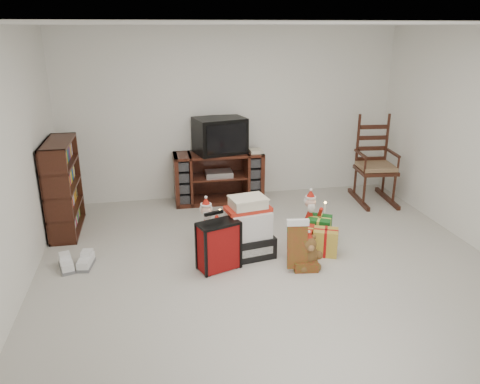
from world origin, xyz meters
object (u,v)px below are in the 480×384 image
(gift_pile, at_px, (248,231))
(rocking_chair, at_px, (373,171))
(bookshelf, at_px, (63,189))
(santa_figurine, at_px, (309,219))
(teddy_bear, at_px, (307,253))
(mrs_claus_figurine, at_px, (207,227))
(tv_stand, at_px, (219,177))
(crt_television, at_px, (220,135))
(gift_cluster, at_px, (315,241))
(red_suitcase, at_px, (219,246))
(sneaker_pair, at_px, (76,263))

(gift_pile, bearing_deg, rocking_chair, 23.02)
(bookshelf, bearing_deg, santa_figurine, -15.16)
(gift_pile, xyz_separation_m, teddy_bear, (0.58, -0.40, -0.14))
(bookshelf, height_order, mrs_claus_figurine, bookshelf)
(bookshelf, bearing_deg, tv_stand, 18.07)
(mrs_claus_figurine, bearing_deg, teddy_bear, -37.06)
(teddy_bear, xyz_separation_m, crt_television, (-0.60, 2.24, 0.83))
(tv_stand, xyz_separation_m, mrs_claus_figurine, (-0.37, -1.47, -0.14))
(tv_stand, bearing_deg, rocking_chair, -8.67)
(tv_stand, bearing_deg, bookshelf, -161.22)
(tv_stand, xyz_separation_m, teddy_bear, (0.63, -2.22, -0.21))
(crt_television, bearing_deg, rocking_chair, -23.24)
(rocking_chair, bearing_deg, gift_cluster, -128.13)
(bookshelf, height_order, gift_cluster, bookshelf)
(tv_stand, relative_size, red_suitcase, 2.05)
(santa_figurine, xyz_separation_m, mrs_claus_figurine, (-1.28, 0.01, -0.00))
(sneaker_pair, bearing_deg, red_suitcase, -17.97)
(teddy_bear, height_order, gift_cluster, teddy_bear)
(teddy_bear, bearing_deg, bookshelf, 150.18)
(gift_pile, xyz_separation_m, mrs_claus_figurine, (-0.42, 0.36, -0.07))
(rocking_chair, xyz_separation_m, gift_cluster, (-1.44, -1.50, -0.32))
(rocking_chair, relative_size, gift_cluster, 1.52)
(red_suitcase, distance_m, gift_cluster, 1.19)
(rocking_chair, xyz_separation_m, mrs_claus_figurine, (-2.65, -1.09, -0.22))
(rocking_chair, xyz_separation_m, crt_television, (-2.25, 0.40, 0.55))
(gift_pile, distance_m, red_suitcase, 0.45)
(rocking_chair, bearing_deg, teddy_bear, -126.16)
(teddy_bear, xyz_separation_m, gift_cluster, (0.22, 0.35, -0.03))
(red_suitcase, relative_size, mrs_claus_figurine, 1.04)
(red_suitcase, bearing_deg, bookshelf, 121.66)
(gift_cluster, bearing_deg, sneaker_pair, 177.35)
(gift_cluster, bearing_deg, teddy_bear, -121.82)
(tv_stand, xyz_separation_m, sneaker_pair, (-1.84, -1.75, -0.32))
(teddy_bear, bearing_deg, gift_pile, 145.42)
(red_suitcase, distance_m, mrs_claus_figurine, 0.61)
(crt_television, bearing_deg, red_suitcase, -112.84)
(santa_figurine, bearing_deg, bookshelf, 164.84)
(gift_pile, xyz_separation_m, santa_figurine, (0.85, 0.34, -0.07))
(gift_pile, height_order, gift_cluster, gift_pile)
(tv_stand, relative_size, rocking_chair, 0.99)
(bookshelf, height_order, rocking_chair, rocking_chair)
(red_suitcase, bearing_deg, santa_figurine, 6.08)
(tv_stand, relative_size, gift_cluster, 1.50)
(tv_stand, height_order, gift_pile, tv_stand)
(crt_television, bearing_deg, teddy_bear, -88.40)
(tv_stand, bearing_deg, gift_pile, -87.69)
(tv_stand, height_order, bookshelf, bookshelf)
(rocking_chair, relative_size, crt_television, 1.67)
(teddy_bear, bearing_deg, tv_stand, 105.75)
(crt_television, bearing_deg, mrs_claus_figurine, -118.49)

